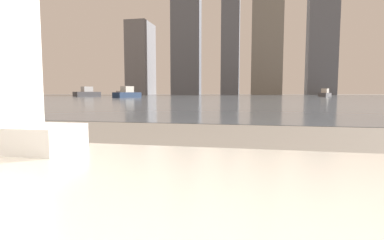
{
  "coord_description": "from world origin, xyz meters",
  "views": [
    {
      "loc": [
        0.43,
        0.16,
        0.73
      ],
      "look_at": [
        -0.01,
        2.31,
        0.53
      ],
      "focal_mm": 28.0,
      "sensor_mm": 36.0,
      "label": 1
    }
  ],
  "objects": [
    {
      "name": "towel_stack",
      "position": [
        -0.23,
        0.98,
        0.59
      ],
      "size": [
        0.24,
        0.2,
        0.08
      ],
      "color": "white",
      "rests_on": "bathtub"
    },
    {
      "name": "harbor_water",
      "position": [
        0.0,
        62.0,
        0.01
      ],
      "size": [
        180.0,
        110.0,
        0.01
      ],
      "color": "slate",
      "rests_on": "ground_plane"
    },
    {
      "name": "harbor_boat_0",
      "position": [
        13.6,
        60.37,
        0.55
      ],
      "size": [
        3.06,
        4.25,
        1.52
      ],
      "color": "#4C4C51",
      "rests_on": "harbor_water"
    },
    {
      "name": "harbor_boat_3",
      "position": [
        -17.96,
        41.94,
        0.6
      ],
      "size": [
        3.08,
        4.76,
        1.69
      ],
      "color": "navy",
      "rests_on": "harbor_water"
    },
    {
      "name": "harbor_boat_4",
      "position": [
        -32.36,
        55.06,
        0.7
      ],
      "size": [
        4.06,
        5.48,
        1.97
      ],
      "color": "#4C4C51",
      "rests_on": "harbor_water"
    },
    {
      "name": "harbor_boat_5",
      "position": [
        -37.16,
        79.58,
        0.45
      ],
      "size": [
        2.72,
        3.41,
        1.24
      ],
      "color": "maroon",
      "rests_on": "harbor_water"
    },
    {
      "name": "skyline_tower_0",
      "position": [
        -45.2,
        118.0,
        14.54
      ],
      "size": [
        8.55,
        13.5,
        29.08
      ],
      "color": "slate",
      "rests_on": "ground_plane"
    },
    {
      "name": "skyline_tower_2",
      "position": [
        -8.49,
        118.0,
        21.04
      ],
      "size": [
        6.4,
        11.36,
        42.07
      ],
      "color": "slate",
      "rests_on": "ground_plane"
    },
    {
      "name": "skyline_tower_4",
      "position": [
        24.49,
        118.0,
        19.12
      ],
      "size": [
        10.12,
        6.86,
        38.25
      ],
      "color": "slate",
      "rests_on": "ground_plane"
    }
  ]
}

